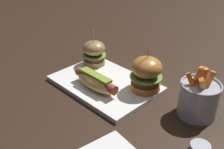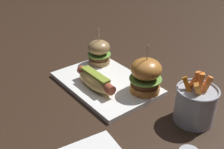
% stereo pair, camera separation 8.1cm
% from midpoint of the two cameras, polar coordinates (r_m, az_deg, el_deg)
% --- Properties ---
extents(ground_plane, '(3.00, 3.00, 0.00)m').
position_cam_midpoint_polar(ground_plane, '(0.89, -4.10, -2.36)').
color(ground_plane, black).
extents(platter_main, '(0.33, 0.23, 0.01)m').
position_cam_midpoint_polar(platter_main, '(0.89, -4.12, -1.97)').
color(platter_main, white).
rests_on(platter_main, ground).
extents(hot_dog, '(0.16, 0.06, 0.05)m').
position_cam_midpoint_polar(hot_dog, '(0.84, -6.14, -1.51)').
color(hot_dog, '#DEB45E').
rests_on(hot_dog, platter_main).
extents(slider_left, '(0.08, 0.08, 0.13)m').
position_cam_midpoint_polar(slider_left, '(0.97, -6.10, 4.47)').
color(slider_left, '#987647').
rests_on(slider_left, platter_main).
extents(slider_right, '(0.10, 0.10, 0.15)m').
position_cam_midpoint_polar(slider_right, '(0.82, 4.31, 0.13)').
color(slider_right, '#B36E2D').
rests_on(slider_right, platter_main).
extents(fries_bucket, '(0.11, 0.11, 0.15)m').
position_cam_midpoint_polar(fries_bucket, '(0.76, 14.63, -4.81)').
color(fries_bucket, '#A8AAB2').
rests_on(fries_bucket, ground).
extents(sauce_ramekin, '(0.05, 0.05, 0.02)m').
position_cam_midpoint_polar(sauce_ramekin, '(0.67, 14.44, -14.66)').
color(sauce_ramekin, '#A8AAB2').
rests_on(sauce_ramekin, ground).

